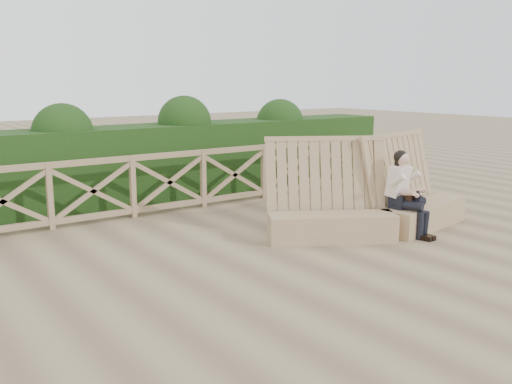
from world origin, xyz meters
TOP-DOWN VIEW (x-y plane):
  - ground at (0.00, 0.00)m, footprint 60.00×60.00m
  - bench at (1.99, 0.28)m, footprint 3.69×1.62m
  - woman at (2.26, -0.04)m, footprint 0.42×0.83m
  - guardrail at (0.00, 3.50)m, footprint 10.10×0.09m
  - hedge at (0.00, 4.70)m, footprint 12.00×1.20m

SIDE VIEW (x-z plane):
  - ground at x=0.00m, z-range 0.00..0.00m
  - bench at x=1.99m, z-range -0.39..1.16m
  - guardrail at x=0.00m, z-range 0.00..1.10m
  - woman at x=2.26m, z-range 0.04..1.37m
  - hedge at x=0.00m, z-range 0.00..1.50m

